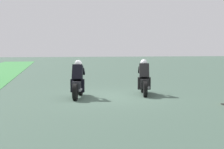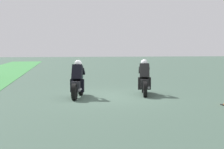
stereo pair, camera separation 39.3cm
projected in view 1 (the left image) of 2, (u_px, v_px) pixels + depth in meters
ground_plane at (111, 96)px, 13.63m from camera, size 120.00×120.00×0.00m
rider_lane_a at (144, 80)px, 14.10m from camera, size 2.03×0.62×1.51m
rider_lane_b at (78, 82)px, 13.22m from camera, size 2.02×0.64×1.51m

